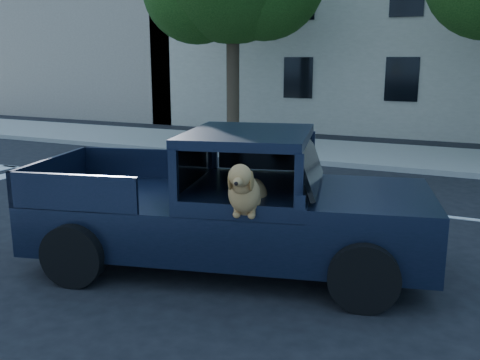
% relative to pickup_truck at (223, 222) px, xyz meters
% --- Properties ---
extents(ground, '(120.00, 120.00, 0.00)m').
position_rel_pickup_truck_xyz_m(ground, '(-0.78, 0.58, -0.66)').
color(ground, black).
rests_on(ground, ground).
extents(far_sidewalk, '(60.00, 4.00, 0.15)m').
position_rel_pickup_truck_xyz_m(far_sidewalk, '(-0.78, 9.78, -0.59)').
color(far_sidewalk, gray).
rests_on(far_sidewalk, ground).
extents(lane_stripes, '(21.60, 0.14, 0.01)m').
position_rel_pickup_truck_xyz_m(lane_stripes, '(1.22, 3.98, -0.66)').
color(lane_stripes, silver).
rests_on(lane_stripes, ground).
extents(building_main, '(26.00, 6.00, 9.00)m').
position_rel_pickup_truck_xyz_m(building_main, '(2.22, 17.08, 3.84)').
color(building_main, beige).
rests_on(building_main, ground).
extents(building_left, '(12.00, 6.00, 8.00)m').
position_rel_pickup_truck_xyz_m(building_left, '(-15.78, 17.08, 3.34)').
color(building_left, tan).
rests_on(building_left, ground).
extents(pickup_truck, '(5.83, 3.43, 1.96)m').
position_rel_pickup_truck_xyz_m(pickup_truck, '(0.00, 0.00, 0.00)').
color(pickup_truck, black).
rests_on(pickup_truck, ground).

